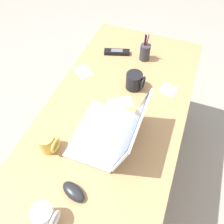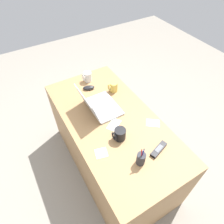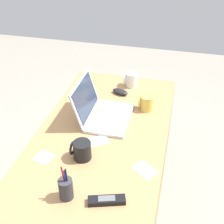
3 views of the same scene
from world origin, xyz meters
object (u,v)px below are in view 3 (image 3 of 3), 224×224
object	(u,v)px
coffee_mug_spare	(131,80)
cordless_phone	(107,200)
coffee_mug_tall	(82,150)
pen_holder	(66,188)
computer_mouse	(120,92)
laptop	(102,111)
coffee_mug_white	(146,103)

from	to	relation	value
coffee_mug_spare	cordless_phone	size ratio (longest dim) A/B	0.59
coffee_mug_tall	pen_holder	distance (m)	0.25
computer_mouse	cordless_phone	distance (m)	0.89
laptop	pen_holder	size ratio (longest dim) A/B	1.92
coffee_mug_white	cordless_phone	world-z (taller)	coffee_mug_white
coffee_mug_white	pen_holder	world-z (taller)	pen_holder
cordless_phone	coffee_mug_tall	bearing A→B (deg)	38.32
laptop	coffee_mug_spare	distance (m)	0.43
coffee_mug_tall	cordless_phone	distance (m)	0.31
coffee_mug_white	coffee_mug_spare	bearing A→B (deg)	28.24
coffee_mug_white	pen_holder	size ratio (longest dim) A/B	0.54
coffee_mug_white	cordless_phone	bearing A→B (deg)	175.82
coffee_mug_white	cordless_phone	xyz separation A→B (m)	(-0.74, 0.05, -0.03)
computer_mouse	coffee_mug_tall	xyz separation A→B (m)	(-0.64, 0.05, 0.03)
pen_holder	computer_mouse	bearing A→B (deg)	-2.30
coffee_mug_tall	coffee_mug_spare	world-z (taller)	coffee_mug_spare
coffee_mug_tall	computer_mouse	bearing A→B (deg)	-4.48
laptop	coffee_mug_white	distance (m)	0.28
laptop	coffee_mug_tall	distance (m)	0.35
coffee_mug_spare	computer_mouse	bearing A→B (deg)	158.20
computer_mouse	cordless_phone	xyz separation A→B (m)	(-0.88, -0.14, -0.00)
computer_mouse	coffee_mug_white	distance (m)	0.24
coffee_mug_tall	pen_holder	size ratio (longest dim) A/B	0.58
coffee_mug_white	laptop	bearing A→B (deg)	122.32
laptop	pen_holder	distance (m)	0.60
coffee_mug_tall	coffee_mug_spare	bearing A→B (deg)	-7.39
coffee_mug_spare	cordless_phone	bearing A→B (deg)	-174.94
coffee_mug_tall	coffee_mug_spare	xyz separation A→B (m)	(0.77, -0.10, 0.00)
cordless_phone	pen_holder	xyz separation A→B (m)	(-0.01, 0.17, 0.04)
coffee_mug_spare	coffee_mug_tall	bearing A→B (deg)	172.61
laptop	coffee_mug_tall	size ratio (longest dim) A/B	3.32
coffee_mug_white	coffee_mug_spare	world-z (taller)	coffee_mug_spare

